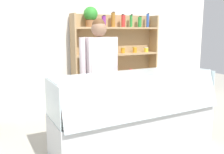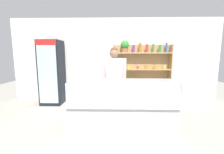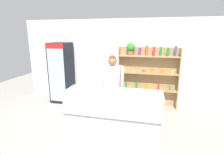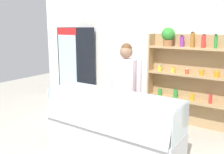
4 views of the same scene
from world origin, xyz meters
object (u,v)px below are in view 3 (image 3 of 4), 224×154
object	(u,v)px
drinks_fridge	(62,73)
shelving_unit	(146,71)
deli_display_case	(113,120)
shop_clerk	(112,82)

from	to	relation	value
drinks_fridge	shelving_unit	bearing A→B (deg)	5.36
deli_display_case	shop_clerk	distance (m)	1.02
drinks_fridge	shop_clerk	size ratio (longest dim) A/B	1.15
shelving_unit	shop_clerk	size ratio (longest dim) A/B	1.15
shelving_unit	shop_clerk	world-z (taller)	shelving_unit
drinks_fridge	shelving_unit	xyz separation A→B (m)	(2.75, 0.26, 0.12)
drinks_fridge	shop_clerk	distance (m)	2.12
deli_display_case	shop_clerk	world-z (taller)	shop_clerk
drinks_fridge	deli_display_case	bearing A→B (deg)	-36.47
shelving_unit	deli_display_case	distance (m)	2.09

